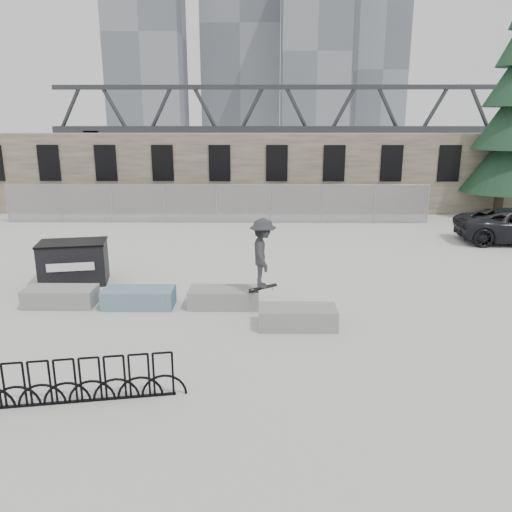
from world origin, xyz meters
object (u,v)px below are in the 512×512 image
Objects in this scene: dumpster at (74,262)px; planter_center_left at (139,297)px; planter_far_left at (61,296)px; planter_center_right at (224,297)px; bike_rack at (53,383)px; skateboarder at (263,253)px; spruce_tree at (508,127)px; planter_offset at (298,316)px.

planter_center_left is at bearing -50.55° from dumpster.
planter_far_left and planter_center_right have the same top height.
planter_center_right is 0.41× the size of bike_rack.
skateboarder is at bearing -3.32° from planter_center_left.
dumpster is (-5.06, 2.11, 0.42)m from planter_center_right.
planter_center_right is at bearing -33.89° from dumpster.
planter_far_left is at bearing -143.35° from spruce_tree.
spruce_tree is at bearing 20.67° from dumpster.
planter_far_left is at bearing 110.14° from bike_rack.
planter_center_right is at bearing 0.90° from planter_center_left.
planter_center_left is 1.00× the size of planter_offset.
planter_center_right and planter_offset have the same top height.
bike_rack reaches higher than planter_far_left.
planter_center_left is 22.32m from spruce_tree.
planter_center_right is 0.17× the size of spruce_tree.
spruce_tree is at bearing 48.56° from bike_rack.
bike_rack is at bearing 138.25° from skateboarder.
spruce_tree is 19.69m from skateboarder.
bike_rack is at bearing -69.86° from planter_far_left.
planter_center_left is 3.42m from dumpster.
dumpster is (-7.07, 3.58, 0.42)m from planter_offset.
bike_rack reaches higher than planter_center_right.
planter_center_right is at bearing 74.34° from skateboarder.
planter_offset is at bearing 37.66° from bike_rack.
skateboarder reaches higher than planter_far_left.
skateboarder reaches higher than planter_center_right.
skateboarder is at bearing -132.43° from spruce_tree.
planter_offset is (2.01, -1.47, 0.00)m from planter_center_right.
spruce_tree is 5.60× the size of skateboarder.
dumpster is at bearing 99.38° from planter_far_left.
spruce_tree is (19.28, 11.98, 4.18)m from dumpster.
planter_center_left is at bearing -179.10° from planter_center_right.
skateboarder reaches higher than planter_offset.
bike_rack is at bearing -142.34° from planter_offset.
dumpster reaches higher than bike_rack.
skateboarder is (-13.10, -14.34, -3.24)m from spruce_tree.
skateboarder reaches higher than bike_rack.
spruce_tree is (18.93, 14.08, 4.60)m from planter_far_left.
planter_offset is 0.97× the size of skateboarder.
dumpster is at bearing 140.64° from planter_center_left.
skateboarder is at bearing -12.32° from planter_center_right.
planter_far_left is at bearing -91.81° from dumpster.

